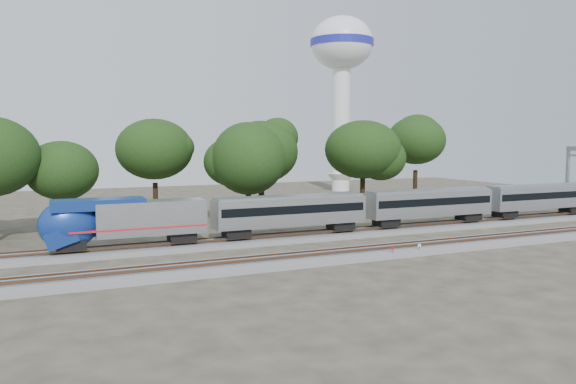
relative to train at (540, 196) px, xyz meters
name	(u,v)px	position (x,y,z in m)	size (l,w,h in m)	color
ground	(302,251)	(-37.09, -6.00, -3.05)	(160.00, 160.00, 0.00)	#383328
track_far	(276,239)	(-37.09, 0.00, -2.85)	(160.00, 5.00, 0.73)	slate
track_near	(322,257)	(-37.09, -10.00, -2.85)	(160.00, 5.00, 0.73)	slate
train	(540,196)	(0.00, 0.00, 0.00)	(120.47, 2.93, 4.32)	#B4B7BC
switch_stand_red	(393,250)	(-31.00, -11.73, -2.39)	(0.33, 0.10, 1.04)	#512D19
switch_stand_white	(419,247)	(-28.05, -11.61, -2.44)	(0.30, 0.12, 0.96)	#512D19
switch_lever	(410,252)	(-28.76, -11.24, -2.90)	(0.50, 0.30, 0.30)	#512D19
water_tower	(342,62)	(-2.23, 47.81, 22.92)	(12.66, 12.66, 35.06)	silver
tree_2	(62,171)	(-56.66, 13.07, 3.93)	(7.12, 7.12, 10.03)	black
tree_3	(154,149)	(-45.55, 18.98, 6.06)	(9.28, 9.28, 13.09)	black
tree_4	(248,159)	(-36.21, 10.49, 5.03)	(8.23, 8.23, 11.60)	black
tree_5	(261,152)	(-30.82, 19.84, 5.59)	(8.80, 8.80, 12.41)	black
tree_6	(363,150)	(-16.86, 16.00, 5.88)	(9.09, 9.09, 12.82)	black
tree_7	(416,140)	(-4.09, 20.74, 7.19)	(10.43, 10.43, 14.70)	black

